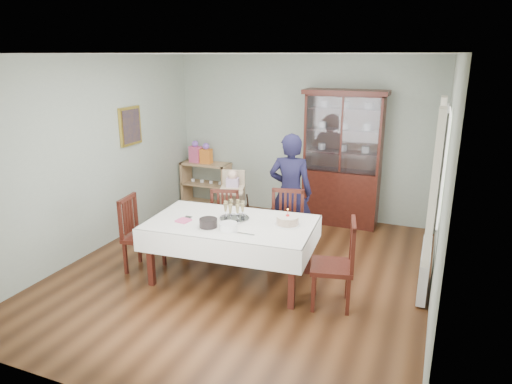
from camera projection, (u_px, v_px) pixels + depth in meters
The scene contains 25 objects.
floor at pixel (244, 272), 5.89m from camera, with size 5.00×5.00×0.00m, color #593319.
room_shell at pixel (259, 135), 5.87m from camera, with size 5.00×5.00×5.00m.
dining_table at pixel (232, 250), 5.60m from camera, with size 2.08×1.29×0.76m.
china_cabinet at pixel (343, 157), 7.30m from camera, with size 1.30×0.48×2.18m.
sideboard at pixel (206, 184), 8.43m from camera, with size 0.90×0.38×0.80m.
picture_frame at pixel (130, 126), 6.92m from camera, with size 0.04×0.48×0.58m, color gold.
window at pixel (443, 165), 4.91m from camera, with size 0.04×1.02×1.22m, color white.
curtain_left at pixel (434, 188), 4.41m from camera, with size 0.07×0.30×1.55m, color silver.
curtain_right at pixel (437, 162), 5.51m from camera, with size 0.07×0.30×1.55m, color silver.
radiator at pixel (424, 269), 5.29m from camera, with size 0.10×0.80×0.55m, color white.
chair_far_left at pixel (224, 238), 6.27m from camera, with size 0.52×0.52×0.92m.
chair_far_right at pixel (285, 244), 6.02m from camera, with size 0.53×0.53×0.99m.
chair_end_left at pixel (143, 248), 5.89m from camera, with size 0.49×0.49×0.97m.
chair_end_right at pixel (333, 280), 5.03m from camera, with size 0.54×0.54×1.01m.
woman at pixel (290, 192), 6.39m from camera, with size 0.61×0.40×1.68m, color black.
high_chair at pixel (233, 210), 6.97m from camera, with size 0.57×0.57×1.04m.
champagne_tray at pixel (234, 214), 5.55m from camera, with size 0.37×0.37×0.22m.
birthday_cake at pixel (288, 221), 5.36m from camera, with size 0.30×0.30×0.21m.
plate_stack_dark at pixel (208, 223), 5.31m from camera, with size 0.21×0.21×0.10m, color black.
plate_stack_white at pixel (228, 226), 5.22m from camera, with size 0.21×0.21×0.09m, color white.
napkin_stack at pixel (183, 221), 5.50m from camera, with size 0.15×0.15×0.02m, color #DE5182.
cutlery at pixel (185, 218), 5.61m from camera, with size 0.11×0.16×0.01m, color silver, non-canonical shape.
cake_knife at pixel (243, 233), 5.12m from camera, with size 0.28×0.02×0.01m, color silver.
gift_bag_pink at pixel (195, 153), 8.31m from camera, with size 0.24×0.18×0.40m.
gift_bag_orange at pixel (206, 154), 8.24m from camera, with size 0.20×0.14×0.37m.
Camera 1 is at (2.15, -4.89, 2.69)m, focal length 32.00 mm.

